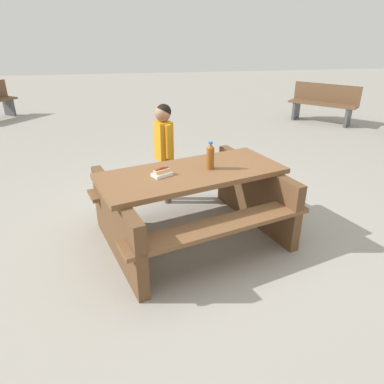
% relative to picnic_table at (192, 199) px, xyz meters
% --- Properties ---
extents(ground_plane, '(30.00, 30.00, 0.00)m').
position_rel_picnic_table_xyz_m(ground_plane, '(0.00, 0.00, -0.44)').
color(ground_plane, gray).
rests_on(ground_plane, ground).
extents(picnic_table, '(2.13, 1.87, 0.75)m').
position_rel_picnic_table_xyz_m(picnic_table, '(0.00, 0.00, 0.00)').
color(picnic_table, brown).
rests_on(picnic_table, ground).
extents(soda_bottle, '(0.08, 0.08, 0.27)m').
position_rel_picnic_table_xyz_m(soda_bottle, '(-0.19, -0.03, 0.43)').
color(soda_bottle, brown).
rests_on(soda_bottle, picnic_table).
extents(hotdog_tray, '(0.21, 0.18, 0.08)m').
position_rel_picnic_table_xyz_m(hotdog_tray, '(0.30, 0.07, 0.34)').
color(hotdog_tray, white).
rests_on(hotdog_tray, picnic_table).
extents(child_in_coat, '(0.23, 0.29, 1.22)m').
position_rel_picnic_table_xyz_m(child_in_coat, '(0.19, -0.92, 0.34)').
color(child_in_coat, brown).
rests_on(child_in_coat, ground).
extents(park_bench_near, '(1.33, 1.36, 0.85)m').
position_rel_picnic_table_xyz_m(park_bench_near, '(-3.81, -4.46, 0.00)').
color(park_bench_near, brown).
rests_on(park_bench_near, ground).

